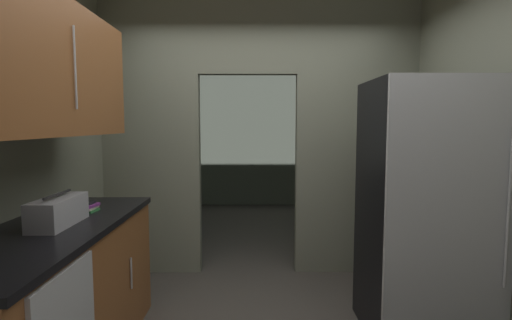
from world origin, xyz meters
The scene contains 7 objects.
kitchen_partition centered at (0.03, 1.49, 1.53)m, with size 3.15×0.12×2.83m.
adjoining_room_shell centered at (0.00, 3.73, 1.41)m, with size 3.15×3.44×2.83m.
refrigerator centered at (1.16, 0.27, 0.91)m, with size 0.81×0.75×1.83m.
lower_cabinet_run centered at (-1.24, -0.23, 0.46)m, with size 0.67×1.85×0.93m.
upper_cabinet_counterside centered at (-1.24, -0.23, 1.83)m, with size 0.36×1.67×0.77m.
boombox centered at (-1.21, -0.19, 1.01)m, with size 0.18×0.43×0.19m.
book_stack centered at (-1.20, 0.17, 0.96)m, with size 0.14×0.17×0.07m.
Camera 1 is at (-0.06, -2.44, 1.52)m, focal length 27.21 mm.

